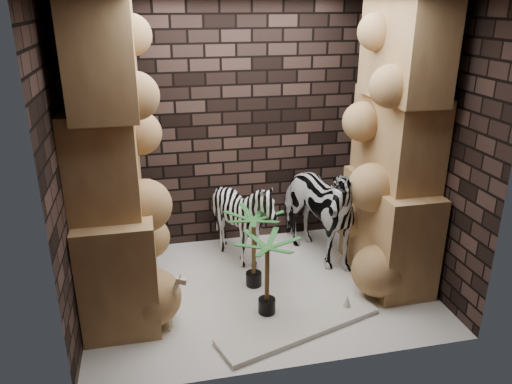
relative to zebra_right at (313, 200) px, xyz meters
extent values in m
plane|color=silver|center=(-0.74, -0.53, -0.74)|extent=(3.50, 3.50, 0.00)
plane|color=black|center=(-0.74, 0.72, 0.76)|extent=(3.50, 0.00, 3.50)
plane|color=black|center=(-0.74, -1.78, 0.76)|extent=(3.50, 0.00, 3.50)
plane|color=black|center=(-2.49, -0.53, 0.76)|extent=(0.00, 3.00, 3.00)
plane|color=black|center=(1.01, -0.53, 0.76)|extent=(0.00, 3.00, 3.00)
imported|color=white|center=(0.00, 0.00, 0.00)|extent=(1.05, 1.40, 1.48)
imported|color=white|center=(-0.81, 0.06, -0.25)|extent=(1.20, 1.32, 0.98)
cube|color=silver|center=(-0.53, -1.29, -0.72)|extent=(1.66, 0.87, 0.05)
camera|label=1|loc=(-1.77, -5.00, 2.14)|focal=34.89mm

